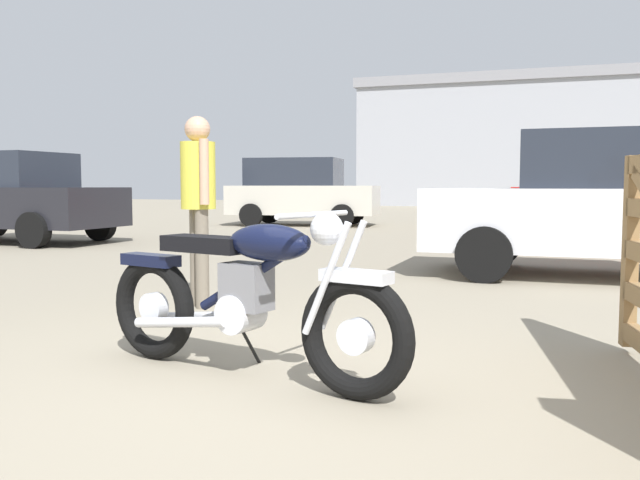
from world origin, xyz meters
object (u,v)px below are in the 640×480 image
object	(u,v)px
bystander	(198,191)
silver_sedan_mid	(301,191)
dark_sedan_left	(614,205)
white_estate_far	(612,195)
vintage_motorcycle	(246,297)
red_hatchback_near	(10,198)

from	to	relation	value
bystander	silver_sedan_mid	bearing A→B (deg)	61.68
dark_sedan_left	bystander	bearing A→B (deg)	-137.66
silver_sedan_mid	white_estate_far	world-z (taller)	silver_sedan_mid
vintage_motorcycle	dark_sedan_left	world-z (taller)	dark_sedan_left
silver_sedan_mid	red_hatchback_near	distance (m)	7.50
vintage_motorcycle	silver_sedan_mid	world-z (taller)	silver_sedan_mid
vintage_motorcycle	silver_sedan_mid	bearing A→B (deg)	124.19
silver_sedan_mid	red_hatchback_near	xyz separation A→B (m)	(-2.86, -6.94, -0.08)
red_hatchback_near	white_estate_far	world-z (taller)	same
dark_sedan_left	red_hatchback_near	distance (m)	10.42
red_hatchback_near	bystander	bearing A→B (deg)	145.69
bystander	dark_sedan_left	size ratio (longest dim) A/B	0.39
dark_sedan_left	red_hatchback_near	bearing A→B (deg)	171.52
bystander	silver_sedan_mid	size ratio (longest dim) A/B	0.40
vintage_motorcycle	dark_sedan_left	bearing A→B (deg)	80.61
white_estate_far	red_hatchback_near	bearing A→B (deg)	-135.26
silver_sedan_mid	white_estate_far	xyz separation A→B (m)	(7.62, 0.61, -0.08)
vintage_motorcycle	white_estate_far	xyz separation A→B (m)	(2.06, 13.76, 0.38)
bystander	red_hatchback_near	bearing A→B (deg)	99.31
silver_sedan_mid	bystander	bearing A→B (deg)	-80.02
red_hatchback_near	dark_sedan_left	bearing A→B (deg)	172.34
dark_sedan_left	white_estate_far	distance (m)	8.60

